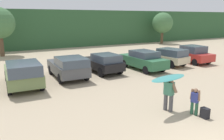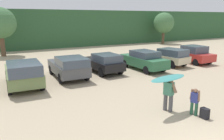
{
  "view_description": "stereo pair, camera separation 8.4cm",
  "coord_description": "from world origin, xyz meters",
  "px_view_note": "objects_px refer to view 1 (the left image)",
  "views": [
    {
      "loc": [
        -6.01,
        -3.9,
        4.14
      ],
      "look_at": [
        -0.36,
        6.38,
        1.39
      ],
      "focal_mm": 36.16,
      "sensor_mm": 36.0,
      "label": 1
    },
    {
      "loc": [
        -5.93,
        -3.94,
        4.14
      ],
      "look_at": [
        -0.36,
        6.38,
        1.39
      ],
      "focal_mm": 36.16,
      "sensor_mm": 36.0,
      "label": 2
    }
  ],
  "objects_px": {
    "parked_car_forest_green": "(143,60)",
    "person_child": "(195,100)",
    "surfboard_teal": "(169,78)",
    "parked_car_black": "(103,62)",
    "parked_car_red": "(191,54)",
    "parked_car_dark_gray": "(68,66)",
    "parked_car_olive_green": "(23,73)",
    "parked_car_champagne": "(167,56)",
    "backpack_dropped": "(205,113)",
    "person_adult": "(169,92)"
  },
  "relations": [
    {
      "from": "parked_car_dark_gray",
      "to": "surfboard_teal",
      "type": "xyz_separation_m",
      "value": [
        2.02,
        -7.69,
        0.74
      ]
    },
    {
      "from": "parked_car_dark_gray",
      "to": "parked_car_champagne",
      "type": "bearing_deg",
      "value": -88.23
    },
    {
      "from": "parked_car_dark_gray",
      "to": "parked_car_red",
      "type": "bearing_deg",
      "value": -88.88
    },
    {
      "from": "parked_car_forest_green",
      "to": "person_child",
      "type": "height_order",
      "value": "parked_car_forest_green"
    },
    {
      "from": "parked_car_black",
      "to": "parked_car_red",
      "type": "relative_size",
      "value": 1.01
    },
    {
      "from": "parked_car_black",
      "to": "backpack_dropped",
      "type": "bearing_deg",
      "value": 178.13
    },
    {
      "from": "parked_car_black",
      "to": "person_child",
      "type": "relative_size",
      "value": 3.45
    },
    {
      "from": "parked_car_black",
      "to": "surfboard_teal",
      "type": "relative_size",
      "value": 1.92
    },
    {
      "from": "parked_car_olive_green",
      "to": "parked_car_dark_gray",
      "type": "xyz_separation_m",
      "value": [
        3.05,
        0.65,
        -0.03
      ]
    },
    {
      "from": "parked_car_olive_green",
      "to": "person_child",
      "type": "distance_m",
      "value": 9.8
    },
    {
      "from": "parked_car_olive_green",
      "to": "person_adult",
      "type": "xyz_separation_m",
      "value": [
        5.21,
        -6.95,
        0.04
      ]
    },
    {
      "from": "parked_car_red",
      "to": "person_child",
      "type": "xyz_separation_m",
      "value": [
        -9.03,
        -8.41,
        -0.12
      ]
    },
    {
      "from": "person_adult",
      "to": "surfboard_teal",
      "type": "xyz_separation_m",
      "value": [
        -0.13,
        -0.08,
        0.67
      ]
    },
    {
      "from": "parked_car_olive_green",
      "to": "parked_car_red",
      "type": "distance_m",
      "value": 14.96
    },
    {
      "from": "parked_car_forest_green",
      "to": "backpack_dropped",
      "type": "height_order",
      "value": "parked_car_forest_green"
    },
    {
      "from": "parked_car_dark_gray",
      "to": "backpack_dropped",
      "type": "xyz_separation_m",
      "value": [
        2.97,
        -8.95,
        -0.61
      ]
    },
    {
      "from": "parked_car_black",
      "to": "parked_car_red",
      "type": "xyz_separation_m",
      "value": [
        9.07,
        -0.4,
        0.01
      ]
    },
    {
      "from": "parked_car_red",
      "to": "surfboard_teal",
      "type": "relative_size",
      "value": 1.9
    },
    {
      "from": "parked_car_red",
      "to": "surfboard_teal",
      "type": "height_order",
      "value": "surfboard_teal"
    },
    {
      "from": "parked_car_forest_green",
      "to": "parked_car_champagne",
      "type": "height_order",
      "value": "parked_car_forest_green"
    },
    {
      "from": "parked_car_champagne",
      "to": "parked_car_black",
      "type": "bearing_deg",
      "value": 79.06
    },
    {
      "from": "person_child",
      "to": "surfboard_teal",
      "type": "distance_m",
      "value": 1.46
    },
    {
      "from": "parked_car_red",
      "to": "person_adult",
      "type": "height_order",
      "value": "person_adult"
    },
    {
      "from": "person_child",
      "to": "parked_car_red",
      "type": "bearing_deg",
      "value": -154.06
    },
    {
      "from": "parked_car_dark_gray",
      "to": "parked_car_black",
      "type": "bearing_deg",
      "value": -81.76
    },
    {
      "from": "parked_car_champagne",
      "to": "parked_car_forest_green",
      "type": "bearing_deg",
      "value": 88.9
    },
    {
      "from": "parked_car_champagne",
      "to": "person_adult",
      "type": "relative_size",
      "value": 2.69
    },
    {
      "from": "parked_car_red",
      "to": "parked_car_black",
      "type": "bearing_deg",
      "value": 88.55
    },
    {
      "from": "parked_car_forest_green",
      "to": "parked_car_red",
      "type": "distance_m",
      "value": 5.77
    },
    {
      "from": "parked_car_red",
      "to": "surfboard_teal",
      "type": "xyz_separation_m",
      "value": [
        -9.87,
        -7.63,
        0.78
      ]
    },
    {
      "from": "backpack_dropped",
      "to": "parked_car_olive_green",
      "type": "bearing_deg",
      "value": 126.0
    },
    {
      "from": "parked_car_champagne",
      "to": "parked_car_red",
      "type": "xyz_separation_m",
      "value": [
        2.9,
        -0.12,
        -0.01
      ]
    },
    {
      "from": "parked_car_forest_green",
      "to": "backpack_dropped",
      "type": "bearing_deg",
      "value": 158.02
    },
    {
      "from": "parked_car_red",
      "to": "person_child",
      "type": "relative_size",
      "value": 3.41
    },
    {
      "from": "parked_car_black",
      "to": "person_child",
      "type": "distance_m",
      "value": 8.81
    },
    {
      "from": "parked_car_dark_gray",
      "to": "person_adult",
      "type": "relative_size",
      "value": 2.68
    },
    {
      "from": "parked_car_dark_gray",
      "to": "parked_car_champagne",
      "type": "height_order",
      "value": "parked_car_dark_gray"
    },
    {
      "from": "parked_car_dark_gray",
      "to": "parked_car_forest_green",
      "type": "distance_m",
      "value": 6.15
    },
    {
      "from": "parked_car_dark_gray",
      "to": "person_adult",
      "type": "height_order",
      "value": "person_adult"
    },
    {
      "from": "parked_car_black",
      "to": "parked_car_dark_gray",
      "type": "bearing_deg",
      "value": 94.06
    },
    {
      "from": "person_adult",
      "to": "surfboard_teal",
      "type": "relative_size",
      "value": 0.75
    },
    {
      "from": "parked_car_forest_green",
      "to": "person_adult",
      "type": "relative_size",
      "value": 2.74
    },
    {
      "from": "parked_car_red",
      "to": "person_adult",
      "type": "xyz_separation_m",
      "value": [
        -9.74,
        -7.55,
        0.11
      ]
    },
    {
      "from": "parked_car_olive_green",
      "to": "parked_car_champagne",
      "type": "xyz_separation_m",
      "value": [
        12.05,
        0.71,
        -0.06
      ]
    },
    {
      "from": "parked_car_black",
      "to": "parked_car_forest_green",
      "type": "relative_size",
      "value": 0.94
    },
    {
      "from": "parked_car_forest_green",
      "to": "person_child",
      "type": "relative_size",
      "value": 3.67
    },
    {
      "from": "parked_car_dark_gray",
      "to": "parked_car_red",
      "type": "xyz_separation_m",
      "value": [
        11.9,
        -0.06,
        -0.03
      ]
    },
    {
      "from": "parked_car_olive_green",
      "to": "parked_car_dark_gray",
      "type": "relative_size",
      "value": 1.12
    },
    {
      "from": "surfboard_teal",
      "to": "person_adult",
      "type": "bearing_deg",
      "value": -156.67
    },
    {
      "from": "person_child",
      "to": "parked_car_champagne",
      "type": "bearing_deg",
      "value": -142.74
    }
  ]
}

